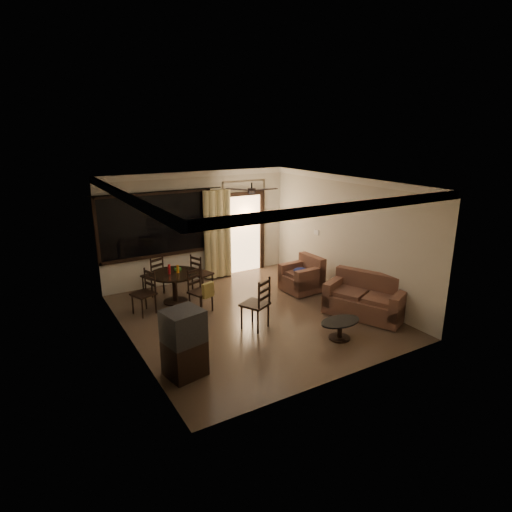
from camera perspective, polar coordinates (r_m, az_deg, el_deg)
ground at (r=9.13m, az=-0.53°, el=-7.97°), size 5.50×5.50×0.00m
room_shell at (r=10.33m, az=-2.64°, el=5.60°), size 5.50×6.70×5.50m
dining_table at (r=9.81m, az=-10.82°, el=-3.06°), size 1.10×1.10×0.91m
dining_chair_west at (r=9.43m, az=-14.65°, el=-5.84°), size 0.54×0.54×0.95m
dining_chair_east at (r=10.41m, az=-7.21°, el=-3.27°), size 0.54×0.54×0.95m
dining_chair_south at (r=9.29m, az=-7.33°, el=-5.63°), size 0.54×0.57×0.95m
dining_chair_north at (r=10.48m, az=-13.50°, el=-3.48°), size 0.54×0.54×0.95m
tv_cabinet at (r=6.96m, az=-9.56°, el=-11.37°), size 0.67×0.63×1.11m
sofa at (r=9.34m, az=14.49°, el=-5.66°), size 1.43×1.81×0.85m
armchair at (r=10.44m, az=6.31°, el=-2.82°), size 0.85×0.85×0.83m
coffee_table at (r=8.25m, az=11.13°, el=-9.24°), size 0.83×0.50×0.36m
side_chair at (r=8.48m, az=-0.05°, el=-7.63°), size 0.63×0.63×1.06m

